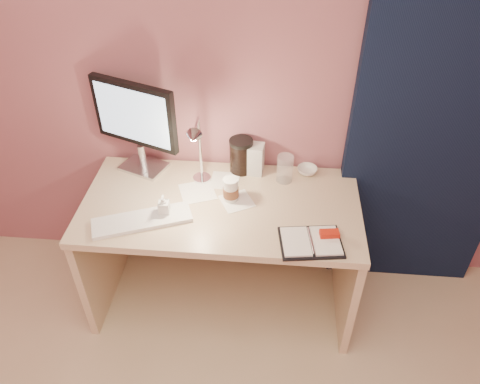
# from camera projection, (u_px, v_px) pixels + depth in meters

# --- Properties ---
(room) EXTENTS (3.50, 3.50, 3.50)m
(room) POSITION_uv_depth(u_px,v_px,m) (421.00, 110.00, 2.27)
(room) COLOR #C6B28E
(room) RESTS_ON ground
(desk) EXTENTS (1.40, 0.70, 0.73)m
(desk) POSITION_uv_depth(u_px,v_px,m) (223.00, 226.00, 2.55)
(desk) COLOR #CAB68E
(desk) RESTS_ON ground
(monitor) EXTENTS (0.46, 0.25, 0.51)m
(monitor) POSITION_uv_depth(u_px,v_px,m) (136.00, 119.00, 2.39)
(monitor) COLOR silver
(monitor) RESTS_ON desk
(keyboard) EXTENTS (0.49, 0.30, 0.02)m
(keyboard) POSITION_uv_depth(u_px,v_px,m) (142.00, 220.00, 2.24)
(keyboard) COLOR white
(keyboard) RESTS_ON desk
(planner) EXTENTS (0.31, 0.25, 0.04)m
(planner) POSITION_uv_depth(u_px,v_px,m) (312.00, 241.00, 2.12)
(planner) COLOR black
(planner) RESTS_ON desk
(paper_a) EXTENTS (0.20, 0.20, 0.00)m
(paper_a) POSITION_uv_depth(u_px,v_px,m) (237.00, 201.00, 2.36)
(paper_a) COLOR white
(paper_a) RESTS_ON desk
(paper_b) EXTENTS (0.15, 0.15, 0.00)m
(paper_b) POSITION_uv_depth(u_px,v_px,m) (225.00, 181.00, 2.49)
(paper_b) COLOR white
(paper_b) RESTS_ON desk
(paper_c) EXTENTS (0.22, 0.22, 0.00)m
(paper_c) POSITION_uv_depth(u_px,v_px,m) (198.00, 192.00, 2.42)
(paper_c) COLOR white
(paper_c) RESTS_ON desk
(coffee_cup) EXTENTS (0.08, 0.08, 0.13)m
(coffee_cup) POSITION_uv_depth(u_px,v_px,m) (231.00, 190.00, 2.33)
(coffee_cup) COLOR silver
(coffee_cup) RESTS_ON desk
(clear_cup) EXTENTS (0.09, 0.09, 0.15)m
(clear_cup) POSITION_uv_depth(u_px,v_px,m) (285.00, 169.00, 2.45)
(clear_cup) COLOR white
(clear_cup) RESTS_ON desk
(bowl) EXTENTS (0.14, 0.14, 0.03)m
(bowl) POSITION_uv_depth(u_px,v_px,m) (307.00, 170.00, 2.54)
(bowl) COLOR white
(bowl) RESTS_ON desk
(lotion_bottle) EXTENTS (0.06, 0.06, 0.12)m
(lotion_bottle) POSITION_uv_depth(u_px,v_px,m) (164.00, 205.00, 2.25)
(lotion_bottle) COLOR silver
(lotion_bottle) RESTS_ON desk
(dark_jar) EXTENTS (0.12, 0.12, 0.17)m
(dark_jar) POSITION_uv_depth(u_px,v_px,m) (241.00, 157.00, 2.51)
(dark_jar) COLOR black
(dark_jar) RESTS_ON desk
(product_box) EXTENTS (0.12, 0.10, 0.17)m
(product_box) POSITION_uv_depth(u_px,v_px,m) (253.00, 159.00, 2.50)
(product_box) COLOR silver
(product_box) RESTS_ON desk
(desk_lamp) EXTENTS (0.09, 0.25, 0.40)m
(desk_lamp) POSITION_uv_depth(u_px,v_px,m) (196.00, 151.00, 2.26)
(desk_lamp) COLOR silver
(desk_lamp) RESTS_ON desk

